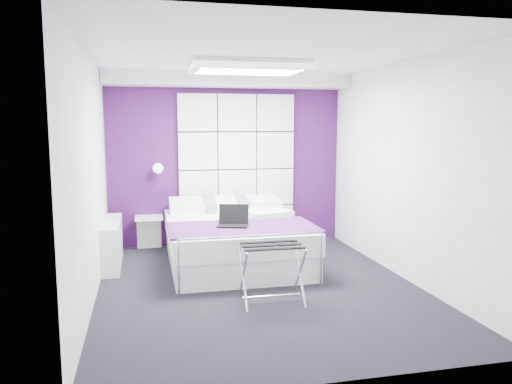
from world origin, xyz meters
TOP-DOWN VIEW (x-y plane):
  - floor at (0.00, 0.00)m, footprint 4.40×4.40m
  - ceiling at (0.00, 0.00)m, footprint 4.40×4.40m
  - wall_back at (0.00, 2.20)m, footprint 3.60×0.00m
  - wall_left at (-1.80, 0.00)m, footprint 0.00×4.40m
  - wall_right at (1.80, 0.00)m, footprint 0.00×4.40m
  - accent_wall at (0.00, 2.19)m, footprint 3.58×0.02m
  - soffit at (0.00, 1.95)m, footprint 3.58×0.50m
  - headboard at (0.15, 2.14)m, footprint 1.80×0.08m
  - skylight at (0.00, 0.60)m, footprint 1.36×0.86m
  - wall_lamp at (-1.05, 2.06)m, footprint 0.15×0.15m
  - radiator at (-1.69, 1.30)m, footprint 0.22×1.20m
  - bed at (-0.09, 1.05)m, footprint 1.81×2.18m
  - nightstand at (-1.20, 2.02)m, footprint 0.40×0.31m
  - luggage_rack at (0.02, -0.50)m, footprint 0.63×0.46m
  - laptop at (-0.21, 0.57)m, footprint 0.37×0.26m

SIDE VIEW (x-z plane):
  - floor at x=0.00m, z-range 0.00..0.00m
  - radiator at x=-1.69m, z-range 0.00..0.60m
  - luggage_rack at x=0.02m, z-range 0.00..0.62m
  - bed at x=-0.09m, z-range -0.06..0.70m
  - nightstand at x=-1.20m, z-range 0.47..0.51m
  - laptop at x=-0.21m, z-range 0.55..0.81m
  - headboard at x=0.15m, z-range 0.02..2.32m
  - wall_lamp at x=-1.05m, z-range 1.15..1.29m
  - wall_left at x=-1.80m, z-range -0.90..3.50m
  - wall_right at x=1.80m, z-range -0.90..3.50m
  - accent_wall at x=0.00m, z-range 0.01..2.59m
  - wall_back at x=0.00m, z-range -0.50..3.10m
  - soffit at x=0.00m, z-range 2.40..2.60m
  - skylight at x=0.00m, z-range 2.49..2.61m
  - ceiling at x=0.00m, z-range 2.60..2.60m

